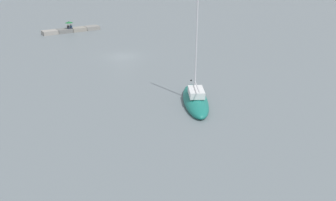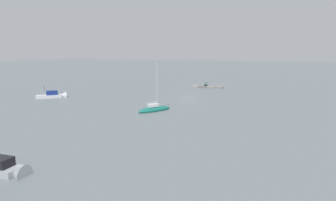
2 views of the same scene
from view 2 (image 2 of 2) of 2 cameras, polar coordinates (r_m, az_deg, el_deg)
ground_plane at (r=75.06m, az=4.18°, el=0.58°), size 500.00×500.00×0.00m
seawall_pier at (r=94.66m, az=7.83°, el=2.72°), size 10.46×1.99×0.68m
person_seated_blue_left at (r=94.43m, az=7.78°, el=3.06°), size 0.45×0.64×0.73m
person_seated_dark_right at (r=94.51m, az=7.44°, el=3.07°), size 0.45×0.64×0.73m
umbrella_open_green at (r=94.51m, az=7.65°, el=3.60°), size 1.47×1.47×1.31m
sailboat_teal_near at (r=58.75m, az=-2.74°, el=-1.73°), size 5.85×7.71×10.44m
motorboat_grey_near at (r=34.28m, az=-30.14°, el=-11.93°), size 6.84×2.42×3.78m
motorboat_white_mid at (r=80.80m, az=-21.90°, el=0.87°), size 6.96×6.80×4.18m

